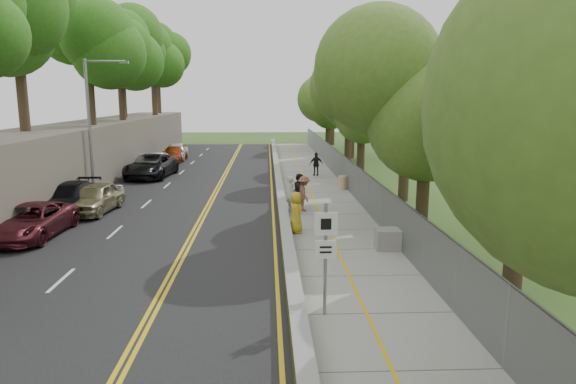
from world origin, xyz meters
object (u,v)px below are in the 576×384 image
painter_0 (296,212)px  person_far (316,164)px  signpost (326,247)px  concrete_block (391,239)px  streetlight (93,119)px  construction_barrel (342,183)px  car_2 (31,221)px

painter_0 → person_far: (2.43, 16.25, -0.03)m
painter_0 → person_far: painter_0 is taller
signpost → concrete_block: (3.25, 6.02, -1.52)m
streetlight → construction_barrel: 15.47m
car_2 → concrete_block: bearing=-6.8°
construction_barrel → painter_0: 11.04m
concrete_block → person_far: bearing=93.4°
construction_barrel → person_far: size_ratio=0.50×
signpost → concrete_block: 7.00m
streetlight → person_far: streetlight is taller
signpost → concrete_block: bearing=61.6°
streetlight → painter_0: size_ratio=4.43×
concrete_block → painter_0: 4.41m
streetlight → construction_barrel: size_ratio=9.25×
concrete_block → person_far: size_ratio=0.68×
person_far → concrete_block: bearing=84.5°
signpost → person_far: (2.13, 24.82, -1.04)m
construction_barrel → painter_0: painter_0 is taller
streetlight → car_2: streetlight is taller
person_far → construction_barrel: bearing=91.9°
signpost → car_2: signpost is taller
signpost → painter_0: bearing=92.0°
construction_barrel → car_2: size_ratio=0.17×
painter_0 → streetlight: bearing=51.5°
signpost → painter_0: (-0.30, 8.57, -1.01)m
streetlight → concrete_block: (14.76, -11.00, -4.20)m
construction_barrel → car_2: (-14.74, -10.72, 0.26)m
streetlight → construction_barrel: (14.76, 2.00, -4.16)m
concrete_block → person_far: (-1.12, 18.81, 0.48)m
streetlight → painter_0: 14.51m
streetlight → construction_barrel: streetlight is taller
car_2 → construction_barrel: bearing=38.0°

